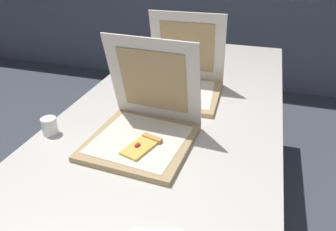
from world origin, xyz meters
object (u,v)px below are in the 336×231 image
Objects in this scene: cup_white_near_left at (50,126)px; cup_white_far at (148,69)px; pizza_box_middle at (182,83)px; table at (174,118)px; pizza_box_front at (143,128)px.

cup_white_near_left is 0.73m from cup_white_far.
cup_white_far is at bearing 77.38° from cup_white_near_left.
pizza_box_middle is at bearing 52.09° from cup_white_near_left.
pizza_box_middle is (-0.01, 0.18, 0.10)m from table.
pizza_box_front is at bearing -71.38° from cup_white_far.
table is 0.20m from pizza_box_middle.
pizza_box_middle is 0.31m from cup_white_far.
table is 0.30m from pizza_box_front.
pizza_box_front is (-0.04, -0.28, 0.10)m from table.
cup_white_far is at bearing 111.91° from pizza_box_front.
cup_white_near_left is at bearing -140.42° from table.
table is 5.58× the size of pizza_box_middle.
pizza_box_middle reaches higher than cup_white_far.
pizza_box_middle is 5.50× the size of cup_white_near_left.
pizza_box_front and pizza_box_middle have the same top height.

